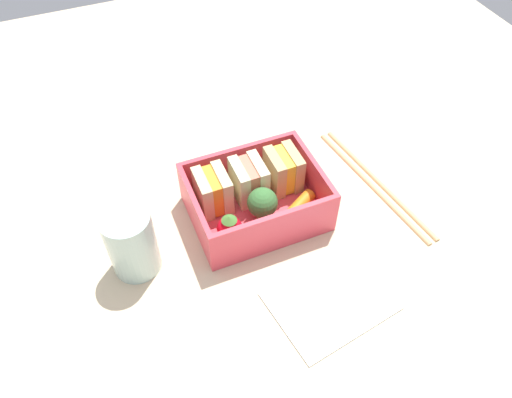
% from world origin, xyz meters
% --- Properties ---
extents(ground_plane, '(1.20, 1.20, 0.02)m').
position_xyz_m(ground_plane, '(0.00, 0.00, -0.01)').
color(ground_plane, beige).
extents(bento_tray, '(0.16, 0.12, 0.01)m').
position_xyz_m(bento_tray, '(0.00, 0.00, 0.01)').
color(bento_tray, '#DE404E').
rests_on(bento_tray, ground_plane).
extents(bento_rim, '(0.16, 0.12, 0.05)m').
position_xyz_m(bento_rim, '(0.00, 0.00, 0.04)').
color(bento_rim, '#DE404E').
rests_on(bento_rim, bento_tray).
extents(sandwich_left, '(0.04, 0.05, 0.05)m').
position_xyz_m(sandwich_left, '(-0.05, 0.02, 0.04)').
color(sandwich_left, beige).
rests_on(sandwich_left, bento_tray).
extents(sandwich_center_left, '(0.04, 0.05, 0.05)m').
position_xyz_m(sandwich_center_left, '(0.00, 0.02, 0.04)').
color(sandwich_center_left, beige).
rests_on(sandwich_center_left, bento_tray).
extents(sandwich_center, '(0.04, 0.05, 0.05)m').
position_xyz_m(sandwich_center, '(0.05, 0.02, 0.04)').
color(sandwich_center, tan).
rests_on(sandwich_center, bento_tray).
extents(strawberry_far_left, '(0.03, 0.03, 0.04)m').
position_xyz_m(strawberry_far_left, '(-0.04, -0.03, 0.03)').
color(strawberry_far_left, red).
rests_on(strawberry_far_left, bento_tray).
extents(broccoli_floret, '(0.04, 0.04, 0.05)m').
position_xyz_m(broccoli_floret, '(0.00, -0.02, 0.04)').
color(broccoli_floret, '#85BE6E').
rests_on(broccoli_floret, bento_tray).
extents(carrot_stick_far_left, '(0.05, 0.04, 0.02)m').
position_xyz_m(carrot_stick_far_left, '(0.05, -0.02, 0.02)').
color(carrot_stick_far_left, orange).
rests_on(carrot_stick_far_left, bento_tray).
extents(chopstick_pair, '(0.05, 0.22, 0.01)m').
position_xyz_m(chopstick_pair, '(0.16, -0.01, 0.00)').
color(chopstick_pair, tan).
rests_on(chopstick_pair, ground_plane).
extents(drinking_glass, '(0.05, 0.05, 0.08)m').
position_xyz_m(drinking_glass, '(-0.15, -0.02, 0.04)').
color(drinking_glass, silver).
rests_on(drinking_glass, ground_plane).
extents(folded_napkin, '(0.14, 0.11, 0.00)m').
position_xyz_m(folded_napkin, '(0.03, -0.14, 0.00)').
color(folded_napkin, white).
rests_on(folded_napkin, ground_plane).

